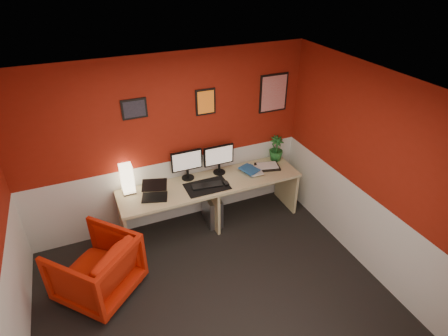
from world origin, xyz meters
TOP-DOWN VIEW (x-y plane):
  - ground at (0.00, 0.00)m, footprint 4.00×3.50m
  - ceiling at (0.00, 0.00)m, footprint 4.00×3.50m
  - wall_back at (0.00, 1.75)m, footprint 4.00×0.01m
  - wall_right at (2.00, 0.00)m, footprint 0.01×3.50m
  - wainscot_back at (0.00, 1.75)m, footprint 4.00×0.01m
  - wainscot_right at (2.00, 0.00)m, footprint 0.01×3.50m
  - desk at (0.49, 1.41)m, footprint 2.60×0.65m
  - shoji_lamp at (-0.62, 1.61)m, footprint 0.16×0.16m
  - laptop at (-0.34, 1.35)m, footprint 0.38×0.32m
  - monitor_left at (0.22, 1.64)m, footprint 0.45×0.06m
  - monitor_right at (0.69, 1.60)m, footprint 0.45×0.06m
  - desk_mat at (0.40, 1.33)m, footprint 0.60×0.38m
  - keyboard at (0.40, 1.34)m, footprint 0.44×0.20m
  - mouse at (0.66, 1.27)m, footprint 0.07×0.10m
  - book_bottom at (1.03, 1.43)m, footprint 0.27×0.33m
  - book_middle at (1.07, 1.40)m, footprint 0.22×0.28m
  - book_top at (1.00, 1.38)m, footprint 0.29×0.33m
  - zen_tray at (1.42, 1.45)m, footprint 0.40×0.33m
  - potted_plant at (1.65, 1.62)m, footprint 0.22×0.22m
  - pc_tower at (0.51, 1.45)m, footprint 0.22×0.46m
  - armchair at (-1.21, 0.73)m, footprint 1.16×1.17m
  - art_left at (-0.39, 1.74)m, footprint 0.32×0.02m
  - art_center at (0.56, 1.74)m, footprint 0.28×0.02m
  - art_right at (1.60, 1.74)m, footprint 0.44×0.02m

SIDE VIEW (x-z plane):
  - ground at x=0.00m, z-range -0.01..0.01m
  - pc_tower at x=0.51m, z-range 0.00..0.45m
  - desk at x=0.49m, z-range 0.00..0.73m
  - armchair at x=-1.21m, z-range 0.00..0.76m
  - wainscot_back at x=0.00m, z-range 0.00..1.00m
  - wainscot_right at x=2.00m, z-range 0.00..1.00m
  - desk_mat at x=0.40m, z-range 0.73..0.74m
  - book_bottom at x=1.03m, z-range 0.73..0.76m
  - keyboard at x=0.40m, z-range 0.74..0.75m
  - zen_tray at x=1.42m, z-range 0.73..0.76m
  - mouse at x=0.66m, z-range 0.74..0.77m
  - book_middle at x=1.07m, z-range 0.76..0.78m
  - book_top at x=1.00m, z-range 0.78..0.81m
  - laptop at x=-0.34m, z-range 0.73..0.95m
  - potted_plant at x=1.65m, z-range 0.73..1.12m
  - shoji_lamp at x=-0.62m, z-range 0.73..1.13m
  - monitor_left at x=0.22m, z-range 0.73..1.31m
  - monitor_right at x=0.69m, z-range 0.73..1.31m
  - wall_back at x=0.00m, z-range 0.00..2.50m
  - wall_right at x=2.00m, z-range 0.00..2.50m
  - art_right at x=1.60m, z-range 1.50..2.06m
  - art_center at x=0.56m, z-range 1.62..1.98m
  - art_left at x=-0.39m, z-range 1.72..1.98m
  - ceiling at x=0.00m, z-range 2.50..2.50m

